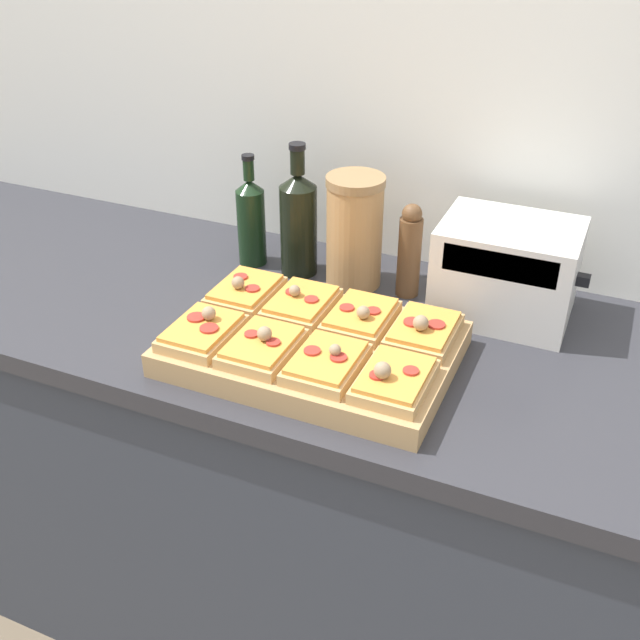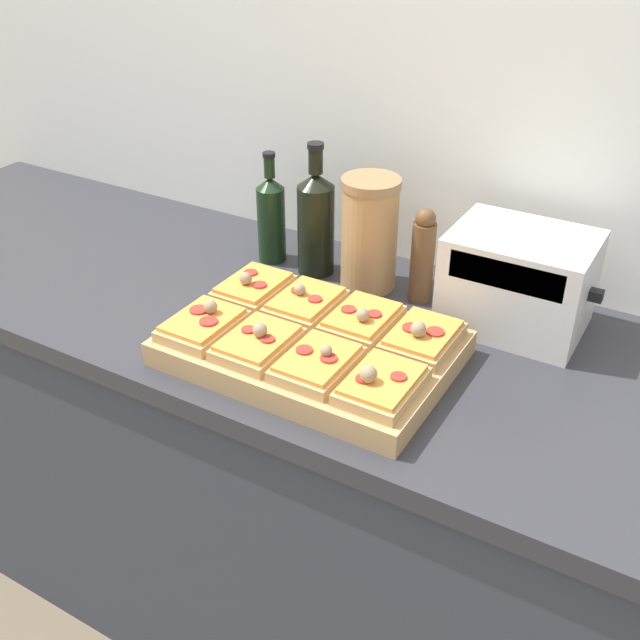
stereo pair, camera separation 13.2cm
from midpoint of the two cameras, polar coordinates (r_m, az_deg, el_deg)
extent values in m
cube|color=silver|center=(1.58, 12.25, 16.28)|extent=(6.00, 0.06, 2.50)
cube|color=#333842|center=(1.71, 4.93, -14.27)|extent=(2.60, 0.64, 0.85)
cube|color=#2D2D33|center=(1.42, 5.73, -1.64)|extent=(2.63, 0.67, 0.04)
cube|color=tan|center=(1.32, 2.20, -2.24)|extent=(0.49, 0.33, 0.04)
cube|color=tan|center=(1.44, -2.46, 2.31)|extent=(0.11, 0.15, 0.02)
cube|color=orange|center=(1.43, -2.47, 2.79)|extent=(0.10, 0.13, 0.01)
cylinder|color=#AD2D23|center=(1.45, -2.74, 3.56)|extent=(0.03, 0.03, 0.00)
cylinder|color=#AD2D23|center=(1.41, -1.97, 2.62)|extent=(0.03, 0.03, 0.00)
sphere|color=#937A5B|center=(1.41, -3.04, 3.12)|extent=(0.02, 0.02, 0.02)
cube|color=tan|center=(1.39, 1.65, 1.11)|extent=(0.11, 0.15, 0.02)
cube|color=orange|center=(1.38, 1.65, 1.61)|extent=(0.10, 0.13, 0.01)
cylinder|color=#AD2D23|center=(1.39, 1.03, 2.20)|extent=(0.03, 0.03, 0.00)
cylinder|color=#AD2D23|center=(1.36, 2.38, 1.53)|extent=(0.03, 0.03, 0.00)
sphere|color=#937A5B|center=(1.38, 1.17, 2.28)|extent=(0.02, 0.02, 0.02)
cube|color=tan|center=(1.34, 6.05, -0.17)|extent=(0.11, 0.15, 0.02)
cube|color=orange|center=(1.33, 6.08, 0.34)|extent=(0.10, 0.13, 0.01)
cylinder|color=#AD2D23|center=(1.33, 5.14, 0.69)|extent=(0.03, 0.03, 0.00)
cylinder|color=#AD2D23|center=(1.33, 7.00, 0.37)|extent=(0.03, 0.03, 0.00)
sphere|color=#937A5B|center=(1.30, 6.18, 0.30)|extent=(0.02, 0.02, 0.02)
cube|color=tan|center=(1.31, 10.71, -1.54)|extent=(0.11, 0.15, 0.02)
cube|color=orange|center=(1.30, 10.77, -1.02)|extent=(0.10, 0.13, 0.01)
cylinder|color=#AD2D23|center=(1.30, 9.87, -0.68)|extent=(0.03, 0.03, 0.00)
cylinder|color=#AD2D23|center=(1.29, 11.68, -0.97)|extent=(0.03, 0.03, 0.00)
sphere|color=#937A5B|center=(1.27, 10.46, -0.78)|extent=(0.03, 0.03, 0.03)
cube|color=tan|center=(1.33, -6.11, -0.56)|extent=(0.11, 0.15, 0.02)
cube|color=orange|center=(1.32, -6.15, -0.05)|extent=(0.10, 0.13, 0.01)
cylinder|color=#AD2D23|center=(1.34, -6.48, 0.69)|extent=(0.03, 0.03, 0.00)
cylinder|color=#AD2D23|center=(1.30, -5.65, -0.20)|extent=(0.03, 0.03, 0.00)
sphere|color=#937A5B|center=(1.32, -5.55, 0.93)|extent=(0.02, 0.02, 0.02)
cube|color=tan|center=(1.27, -1.80, -1.98)|extent=(0.11, 0.15, 0.02)
cube|color=orange|center=(1.26, -1.81, -1.45)|extent=(0.10, 0.13, 0.01)
cylinder|color=#AD2D23|center=(1.27, -2.55, -0.83)|extent=(0.02, 0.02, 0.00)
cylinder|color=#AD2D23|center=(1.25, -1.00, -1.57)|extent=(0.02, 0.02, 0.00)
sphere|color=#937A5B|center=(1.25, -1.61, -0.86)|extent=(0.03, 0.03, 0.03)
cube|color=tan|center=(1.22, 2.90, -3.52)|extent=(0.11, 0.15, 0.02)
cube|color=orange|center=(1.21, 2.92, -2.98)|extent=(0.10, 0.13, 0.01)
cylinder|color=#AD2D23|center=(1.22, 2.04, -2.45)|extent=(0.03, 0.03, 0.00)
cylinder|color=#AD2D23|center=(1.20, 3.82, -3.03)|extent=(0.03, 0.03, 0.00)
sphere|color=#937A5B|center=(1.21, 3.61, -2.45)|extent=(0.02, 0.02, 0.02)
cube|color=tan|center=(1.18, 7.96, -5.13)|extent=(0.11, 0.15, 0.02)
cube|color=orange|center=(1.18, 8.01, -4.59)|extent=(0.10, 0.13, 0.01)
cylinder|color=#AD2D23|center=(1.16, 6.60, -4.58)|extent=(0.03, 0.03, 0.00)
cylinder|color=#AD2D23|center=(1.17, 9.23, -4.39)|extent=(0.03, 0.03, 0.00)
sphere|color=#937A5B|center=(1.15, 7.00, -4.22)|extent=(0.03, 0.03, 0.03)
cylinder|color=black|center=(1.64, -1.41, 7.22)|extent=(0.06, 0.06, 0.17)
cone|color=black|center=(1.60, -1.45, 10.35)|extent=(0.06, 0.06, 0.02)
cylinder|color=black|center=(1.59, -1.47, 11.51)|extent=(0.02, 0.02, 0.04)
cylinder|color=black|center=(1.58, -1.48, 12.43)|extent=(0.03, 0.03, 0.01)
cylinder|color=black|center=(1.58, 2.09, 6.81)|extent=(0.08, 0.08, 0.19)
cone|color=black|center=(1.54, 2.17, 10.57)|extent=(0.08, 0.08, 0.03)
cylinder|color=black|center=(1.52, 2.20, 11.96)|extent=(0.03, 0.03, 0.05)
cylinder|color=black|center=(1.51, 2.22, 13.08)|extent=(0.03, 0.03, 0.01)
cylinder|color=#AD7F4C|center=(1.53, 6.26, 6.18)|extent=(0.11, 0.11, 0.22)
cylinder|color=#937047|center=(1.48, 6.52, 10.28)|extent=(0.12, 0.12, 0.02)
cylinder|color=brown|center=(1.50, 10.31, 4.27)|extent=(0.05, 0.05, 0.17)
sphere|color=brown|center=(1.46, 10.65, 7.55)|extent=(0.04, 0.04, 0.04)
cube|color=beige|center=(1.45, 17.43, 2.78)|extent=(0.25, 0.20, 0.19)
cube|color=black|center=(1.34, 16.76, 3.22)|extent=(0.20, 0.01, 0.05)
cube|color=black|center=(1.43, 22.82, 1.66)|extent=(0.02, 0.02, 0.02)
camera|label=1|loc=(0.07, -87.14, 1.75)|focal=42.00mm
camera|label=2|loc=(0.07, 92.86, -1.75)|focal=42.00mm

